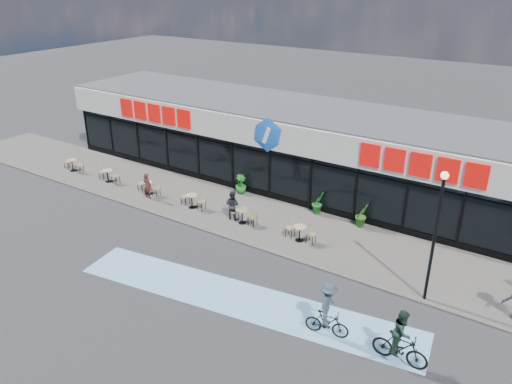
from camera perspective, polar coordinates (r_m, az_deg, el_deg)
ground at (r=22.80m, az=-7.81°, el=-6.97°), size 120.00×120.00×0.00m
sidewalk at (r=25.88m, az=-1.35°, el=-2.64°), size 44.00×5.00×0.10m
bike_lane at (r=19.72m, az=-1.63°, el=-12.19°), size 14.17×4.13×0.01m
building at (r=29.29m, az=4.65°, el=5.38°), size 30.60×6.57×4.75m
lamp_post at (r=19.09m, az=19.89°, el=-3.78°), size 0.28×0.28×5.25m
bistro_set_0 at (r=33.37m, az=-20.14°, el=3.07°), size 1.54×0.62×0.90m
bistro_set_1 at (r=30.95m, az=-16.46°, el=1.97°), size 1.54×0.62×0.90m
bistro_set_2 at (r=28.69m, az=-12.18°, el=0.69°), size 1.54×0.62×0.90m
bistro_set_3 at (r=26.64m, az=-7.21°, el=-0.81°), size 1.54×0.62×0.90m
bistro_set_4 at (r=24.84m, az=-1.46°, el=-2.53°), size 1.54×0.62×0.90m
bistro_set_5 at (r=23.35m, az=5.12°, el=-4.47°), size 1.54×0.62×0.90m
potted_plant_left at (r=28.07m, az=-1.75°, el=0.92°), size 0.70×0.70×1.10m
potted_plant_mid at (r=25.90m, az=7.11°, el=-1.22°), size 0.72×0.80×1.19m
potted_plant_right at (r=24.95m, az=12.01°, el=-2.57°), size 0.76×0.83×1.22m
patron_left at (r=28.03m, az=-12.32°, el=0.72°), size 0.54×0.35×1.46m
patron_right at (r=25.09m, az=-2.73°, el=-1.48°), size 0.78×0.63×1.53m
cyclist_a at (r=17.70m, az=8.20°, el=-13.38°), size 1.62×1.16×2.10m
cyclist_b at (r=17.21m, az=16.23°, el=-16.12°), size 1.86×0.77×2.02m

